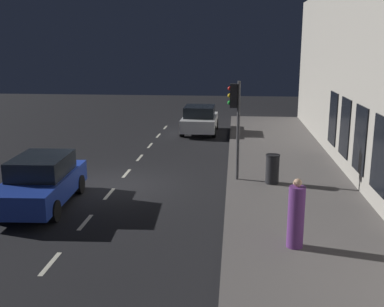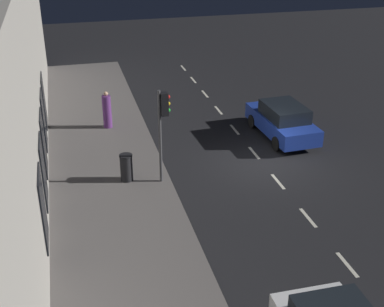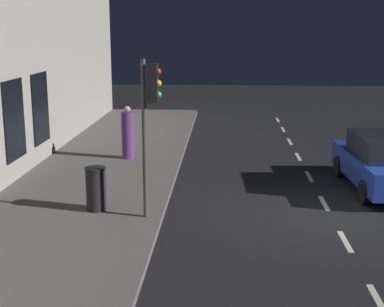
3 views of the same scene
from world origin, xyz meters
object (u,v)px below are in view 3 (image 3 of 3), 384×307
Objects in this scene: pedestrian_0 at (128,135)px; trash_bin at (96,189)px; parked_car_0 at (383,162)px; traffic_light at (150,104)px.

trash_bin is (-0.16, 5.34, -0.27)m from pedestrian_0.
pedestrian_0 is (7.56, -2.73, 0.16)m from parked_car_0.
parked_car_0 is at bearing -160.63° from trash_bin.
parked_car_0 is 2.48× the size of pedestrian_0.
trash_bin is at bearing -163.59° from parked_car_0.
traffic_light reaches higher than trash_bin.
trash_bin is (7.41, 2.60, -0.11)m from parked_car_0.
pedestrian_0 is (1.53, -5.74, -1.83)m from traffic_light.
parked_car_0 is at bearing -153.52° from traffic_light.
pedestrian_0 is at bearing -75.07° from traffic_light.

